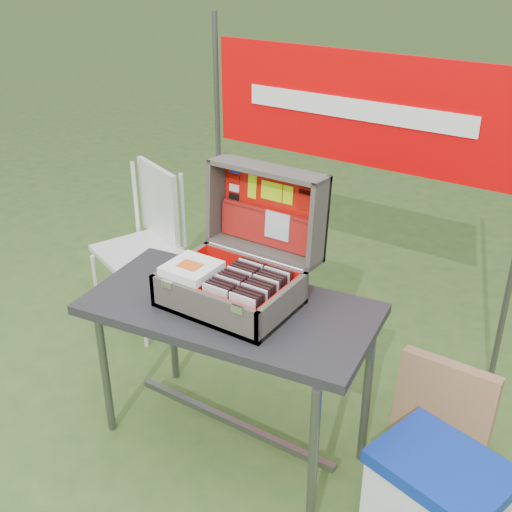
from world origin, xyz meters
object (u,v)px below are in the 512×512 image
Objects in this scene: chair at (138,253)px; cooler at (437,503)px; cardboard_box at (443,408)px; suitcase at (238,243)px; table at (232,378)px.

cooler is at bearing 5.97° from chair.
chair reaches higher than cardboard_box.
chair is (-1.01, 0.47, -0.52)m from suitcase.
suitcase is 1.14× the size of cooler.
suitcase is 1.17m from cardboard_box.
cardboard_box is at bearing 20.20° from chair.
cooler is (0.94, -0.08, -0.78)m from suitcase.
suitcase reaches higher than chair.
chair reaches higher than table.
cooler is at bearing -5.17° from suitcase.
cooler is at bearing -8.73° from table.
suitcase reaches higher than cooler.
suitcase is 1.18× the size of cardboard_box.
cooler is 0.52m from cardboard_box.
table is at bearing -5.88° from chair.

